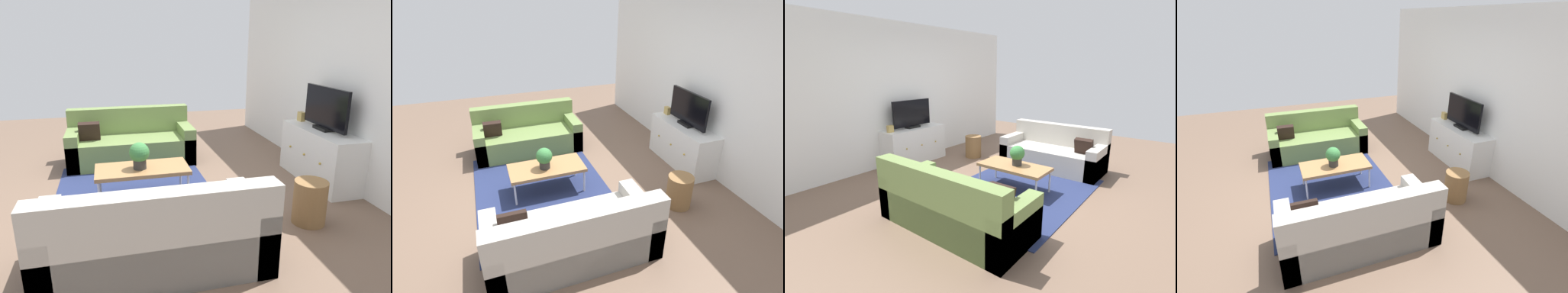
# 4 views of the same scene
# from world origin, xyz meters

# --- Properties ---
(ground_plane) EXTENTS (10.00, 10.00, 0.00)m
(ground_plane) POSITION_xyz_m (0.00, 0.00, 0.00)
(ground_plane) COLOR brown
(wall_back) EXTENTS (6.40, 0.12, 2.70)m
(wall_back) POSITION_xyz_m (0.00, 2.55, 1.35)
(wall_back) COLOR white
(wall_back) RESTS_ON ground_plane
(area_rug) EXTENTS (2.50, 1.90, 0.01)m
(area_rug) POSITION_xyz_m (0.00, -0.15, 0.01)
(area_rug) COLOR navy
(area_rug) RESTS_ON ground_plane
(couch_left_side) EXTENTS (0.82, 1.85, 0.81)m
(couch_left_side) POSITION_xyz_m (-1.44, -0.10, 0.27)
(couch_left_side) COLOR olive
(couch_left_side) RESTS_ON ground_plane
(couch_right_side) EXTENTS (0.82, 1.85, 0.81)m
(couch_right_side) POSITION_xyz_m (1.44, -0.10, 0.27)
(couch_right_side) COLOR #B2ADA3
(couch_right_side) RESTS_ON ground_plane
(coffee_table) EXTENTS (0.53, 1.07, 0.40)m
(coffee_table) POSITION_xyz_m (0.03, -0.07, 0.37)
(coffee_table) COLOR #A37547
(coffee_table) RESTS_ON ground_plane
(potted_plant) EXTENTS (0.23, 0.23, 0.31)m
(potted_plant) POSITION_xyz_m (0.06, -0.10, 0.57)
(potted_plant) COLOR #2D2D2D
(potted_plant) RESTS_ON coffee_table
(tv_console) EXTENTS (1.31, 0.47, 0.70)m
(tv_console) POSITION_xyz_m (0.01, 2.27, 0.35)
(tv_console) COLOR white
(tv_console) RESTS_ON ground_plane
(flat_screen_tv) EXTENTS (0.88, 0.16, 0.55)m
(flat_screen_tv) POSITION_xyz_m (0.01, 2.29, 0.98)
(flat_screen_tv) COLOR black
(flat_screen_tv) RESTS_ON tv_console
(mantel_clock) EXTENTS (0.11, 0.07, 0.13)m
(mantel_clock) POSITION_xyz_m (-0.53, 2.27, 0.77)
(mantel_clock) COLOR tan
(mantel_clock) RESTS_ON tv_console
(wicker_basket) EXTENTS (0.34, 0.34, 0.46)m
(wicker_basket) POSITION_xyz_m (1.00, 1.54, 0.23)
(wicker_basket) COLOR olive
(wicker_basket) RESTS_ON ground_plane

